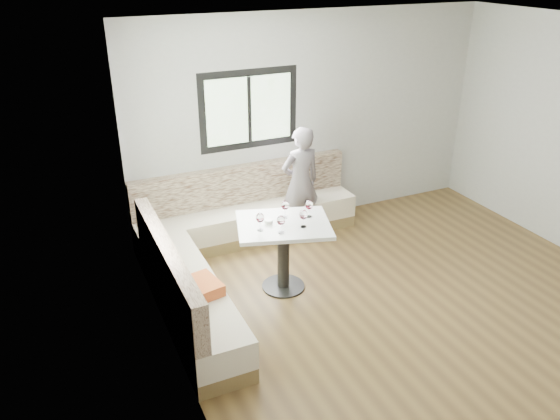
% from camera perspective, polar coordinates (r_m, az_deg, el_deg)
% --- Properties ---
extents(room, '(5.01, 5.01, 2.81)m').
position_cam_1_polar(room, '(5.37, 14.71, 2.52)').
color(room, brown).
rests_on(room, ground).
extents(banquette, '(2.90, 2.80, 0.95)m').
position_cam_1_polar(banquette, '(6.41, -5.86, -3.61)').
color(banquette, olive).
rests_on(banquette, ground).
extents(table, '(1.16, 1.02, 0.81)m').
position_cam_1_polar(table, '(5.91, 0.36, -3.13)').
color(table, black).
rests_on(table, ground).
extents(person, '(0.56, 0.39, 1.48)m').
position_cam_1_polar(person, '(7.02, 2.14, 2.88)').
color(person, slate).
rests_on(person, ground).
extents(olive_ramekin, '(0.09, 0.09, 0.04)m').
position_cam_1_polar(olive_ramekin, '(5.82, -1.20, -1.16)').
color(olive_ramekin, white).
rests_on(olive_ramekin, table).
extents(wine_glass_a, '(0.09, 0.09, 0.20)m').
position_cam_1_polar(wine_glass_a, '(5.61, -2.10, -0.88)').
color(wine_glass_a, white).
rests_on(wine_glass_a, table).
extents(wine_glass_b, '(0.09, 0.09, 0.20)m').
position_cam_1_polar(wine_glass_b, '(5.55, 0.10, -1.15)').
color(wine_glass_b, white).
rests_on(wine_glass_b, table).
extents(wine_glass_c, '(0.09, 0.09, 0.20)m').
position_cam_1_polar(wine_glass_c, '(5.68, 2.47, -0.54)').
color(wine_glass_c, white).
rests_on(wine_glass_c, table).
extents(wine_glass_d, '(0.09, 0.09, 0.20)m').
position_cam_1_polar(wine_glass_d, '(5.88, 0.54, 0.44)').
color(wine_glass_d, white).
rests_on(wine_glass_d, table).
extents(wine_glass_e, '(0.09, 0.09, 0.20)m').
position_cam_1_polar(wine_glass_e, '(5.90, 3.06, 0.48)').
color(wine_glass_e, white).
rests_on(wine_glass_e, table).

